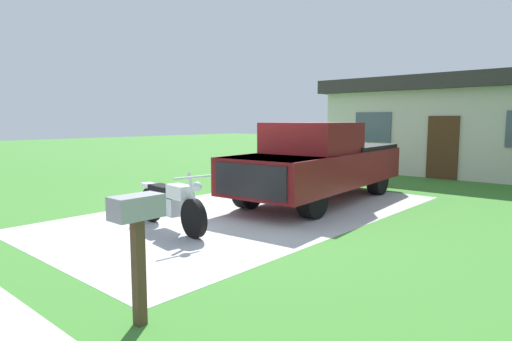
{
  "coord_description": "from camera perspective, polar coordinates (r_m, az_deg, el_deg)",
  "views": [
    {
      "loc": [
        6.07,
        -6.76,
        1.95
      ],
      "look_at": [
        0.1,
        -0.0,
        0.9
      ],
      "focal_mm": 30.22,
      "sensor_mm": 36.0,
      "label": 1
    }
  ],
  "objects": [
    {
      "name": "driveway_pad",
      "position": [
        9.29,
        -0.46,
        -5.46
      ],
      "size": [
        4.78,
        8.76,
        0.01
      ],
      "primitive_type": "cube",
      "color": "#B3B3B3",
      "rests_on": "ground"
    },
    {
      "name": "ground_plane",
      "position": [
        9.29,
        -0.46,
        -5.47
      ],
      "size": [
        80.0,
        80.0,
        0.0
      ],
      "primitive_type": "plane",
      "color": "#3C7C2E"
    },
    {
      "name": "motorcycle",
      "position": [
        7.9,
        -11.16,
        -4.27
      ],
      "size": [
        2.2,
        0.72,
        1.09
      ],
      "color": "black",
      "rests_on": "ground"
    },
    {
      "name": "neighbor_house",
      "position": [
        18.01,
        26.08,
        5.46
      ],
      "size": [
        9.6,
        5.6,
        3.5
      ],
      "color": "beige",
      "rests_on": "ground"
    },
    {
      "name": "mailbox",
      "position": [
        4.21,
        -15.45,
        -6.96
      ],
      "size": [
        0.26,
        0.48,
        1.26
      ],
      "color": "#4C3823",
      "rests_on": "ground"
    },
    {
      "name": "pickup_truck",
      "position": [
        10.6,
        8.56,
        1.17
      ],
      "size": [
        2.46,
        5.77,
        1.9
      ],
      "color": "black",
      "rests_on": "ground"
    }
  ]
}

